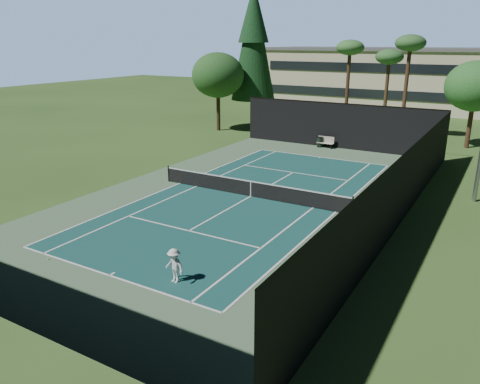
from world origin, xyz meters
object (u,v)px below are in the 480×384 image
(tennis_ball_c, at_px, (271,186))
(trash_bin, at_px, (320,142))
(park_bench, at_px, (326,142))
(tennis_net, at_px, (251,188))
(tennis_ball_b, at_px, (254,175))
(player, at_px, (174,266))
(tennis_ball_a, at_px, (48,259))
(tennis_ball_d, at_px, (218,171))

(tennis_ball_c, xyz_separation_m, trash_bin, (-1.59, 12.95, 0.44))
(park_bench, height_order, trash_bin, park_bench)
(park_bench, bearing_deg, tennis_ball_c, -85.37)
(tennis_ball_c, height_order, park_bench, park_bench)
(tennis_net, distance_m, tennis_ball_b, 4.83)
(trash_bin, bearing_deg, tennis_ball_b, -93.12)
(tennis_ball_c, height_order, trash_bin, trash_bin)
(trash_bin, bearing_deg, player, -81.12)
(player, relative_size, tennis_ball_a, 19.28)
(tennis_ball_a, relative_size, tennis_ball_b, 1.26)
(tennis_net, distance_m, tennis_ball_c, 2.66)
(tennis_net, height_order, tennis_ball_a, tennis_net)
(tennis_net, relative_size, tennis_ball_a, 173.04)
(tennis_ball_a, distance_m, tennis_ball_d, 16.23)
(tennis_net, xyz_separation_m, tennis_ball_a, (-3.41, -12.15, -0.52))
(park_bench, bearing_deg, tennis_ball_a, -95.06)
(tennis_net, height_order, park_bench, tennis_net)
(tennis_ball_b, height_order, tennis_ball_c, tennis_ball_c)
(player, relative_size, tennis_ball_b, 24.23)
(park_bench, distance_m, trash_bin, 0.55)
(tennis_ball_d, bearing_deg, tennis_ball_a, -84.36)
(tennis_ball_b, xyz_separation_m, tennis_ball_d, (-2.89, -0.32, 0.00))
(tennis_ball_b, xyz_separation_m, park_bench, (1.15, 11.24, 0.52))
(tennis_ball_c, distance_m, tennis_ball_d, 5.28)
(tennis_ball_c, relative_size, tennis_ball_d, 1.15)
(tennis_ball_a, xyz_separation_m, tennis_ball_c, (3.50, 14.76, -0.00))
(tennis_net, distance_m, park_bench, 15.58)
(tennis_ball_a, bearing_deg, player, 11.50)
(tennis_ball_b, relative_size, park_bench, 0.04)
(tennis_net, distance_m, player, 11.24)
(tennis_ball_a, bearing_deg, trash_bin, 86.05)
(tennis_ball_a, distance_m, park_bench, 27.82)
(tennis_ball_c, bearing_deg, tennis_ball_a, -103.35)
(tennis_ball_a, bearing_deg, park_bench, 84.94)
(tennis_net, height_order, trash_bin, tennis_net)
(player, distance_m, tennis_ball_a, 6.21)
(tennis_ball_c, bearing_deg, tennis_ball_d, 164.74)
(tennis_ball_a, relative_size, tennis_ball_d, 1.24)
(tennis_ball_d, bearing_deg, tennis_ball_b, 6.35)
(player, relative_size, trash_bin, 1.52)
(tennis_net, bearing_deg, tennis_ball_a, -105.68)
(tennis_net, xyz_separation_m, player, (2.64, -10.92, 0.16))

